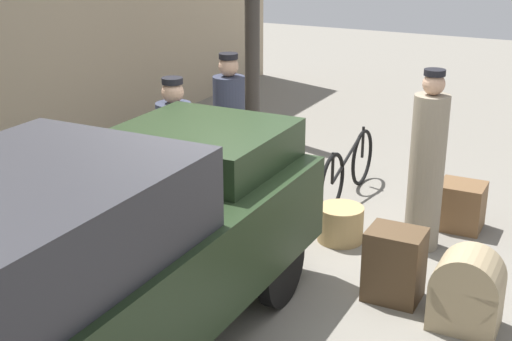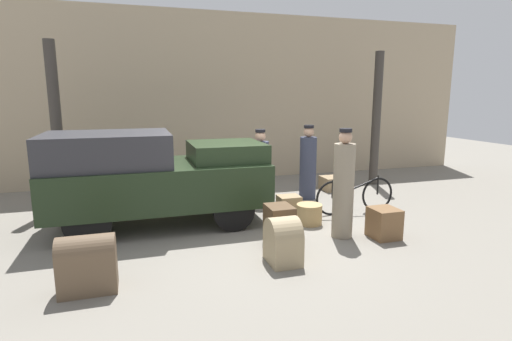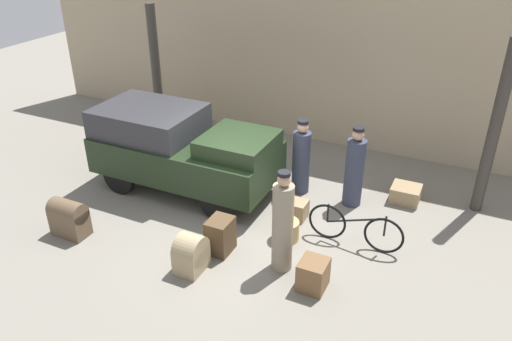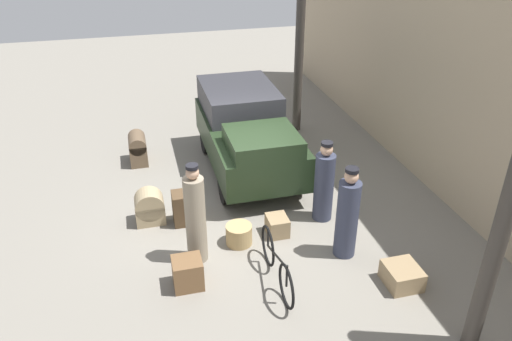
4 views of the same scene
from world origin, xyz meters
TOP-DOWN VIEW (x-y plane):
  - ground_plane at (0.00, 0.00)m, footprint 30.00×30.00m
  - station_building_facade at (0.00, 4.08)m, footprint 16.00×0.15m
  - canopy_pillar_left at (-3.44, 2.24)m, footprint 0.22×0.22m
  - canopy_pillar_right at (4.09, 2.24)m, footprint 0.22×0.22m
  - truck at (-1.65, 0.46)m, footprint 3.79×1.74m
  - bicycle at (2.21, 0.02)m, footprint 1.71×0.04m
  - wicker_basket at (1.06, -0.33)m, footprint 0.47×0.47m
  - porter_lifting_near_truck at (1.79, 1.36)m, footprint 0.38×0.38m
  - porter_standing_middle at (1.30, -1.11)m, footprint 0.34×0.34m
  - porter_carrying_trunk at (0.66, 1.39)m, footprint 0.37×0.37m
  - trunk_barrel_dark at (-2.56, -1.90)m, footprint 0.66×0.39m
  - suitcase_tan_flat at (0.16, -1.16)m, footprint 0.39×0.48m
  - trunk_umber_medium at (0.95, 0.41)m, footprint 0.43×0.37m
  - trunk_wicker_pale at (1.94, -1.36)m, footprint 0.43×0.46m
  - trunk_large_brown at (-0.02, -1.81)m, footprint 0.42×0.54m
  - suitcase_black_upright at (2.75, 1.93)m, footprint 0.57×0.53m

SIDE VIEW (x-z plane):
  - ground_plane at x=0.00m, z-range 0.00..0.00m
  - suitcase_black_upright at x=2.75m, z-range 0.00..0.33m
  - trunk_umber_medium at x=0.95m, z-range 0.00..0.35m
  - wicker_basket at x=1.06m, z-range 0.00..0.37m
  - trunk_wicker_pale at x=1.94m, z-range 0.00..0.50m
  - trunk_large_brown at x=-0.02m, z-range -0.02..0.65m
  - suitcase_tan_flat at x=0.16m, z-range 0.00..0.64m
  - bicycle at x=2.21m, z-range -0.01..0.73m
  - trunk_barrel_dark at x=-2.56m, z-range 0.01..0.72m
  - porter_carrying_trunk at x=0.66m, z-range -0.07..1.54m
  - porter_lifting_near_truck at x=1.79m, z-range -0.07..1.60m
  - porter_standing_middle at x=1.30m, z-range -0.07..1.74m
  - truck at x=-1.65m, z-range 0.10..1.80m
  - canopy_pillar_left at x=-3.44m, z-range 0.00..3.42m
  - canopy_pillar_right at x=4.09m, z-range 0.00..3.42m
  - station_building_facade at x=0.00m, z-range 0.00..4.50m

